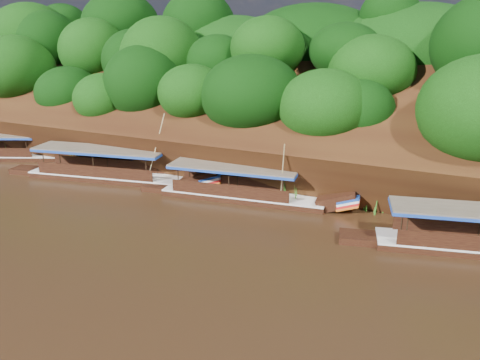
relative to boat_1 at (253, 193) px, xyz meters
The scene contains 6 objects.
ground 8.52m from the boat_1, 78.29° to the right, with size 160.00×160.00×0.00m, color black.
riverbank 14.56m from the boat_1, 83.20° to the left, with size 120.00×30.06×19.40m.
boat_1 is the anchor object (origin of this frame).
boat_2 11.53m from the boat_1, behind, with size 16.54×5.21×6.10m.
boat_3 25.32m from the boat_1, behind, with size 12.83×7.12×2.80m.
reeds 2.55m from the boat_1, 152.53° to the left, with size 48.01×2.44×2.14m.
Camera 1 is at (10.95, -20.44, 11.84)m, focal length 35.00 mm.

